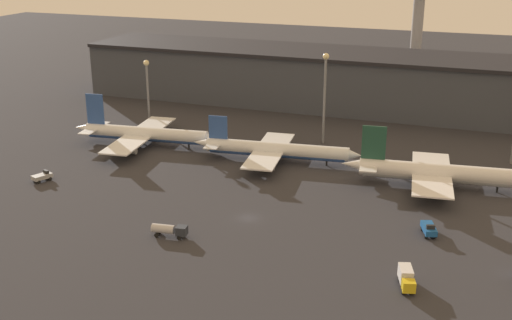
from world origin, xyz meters
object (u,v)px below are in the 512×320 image
airplane_2 (438,173)px  control_tower (418,21)px  service_vehicle_1 (429,229)px  airplane_0 (144,134)px  airplane_1 (275,150)px  service_vehicle_3 (406,278)px  service_vehicle_2 (42,176)px  service_vehicle_0 (169,230)px

airplane_2 → control_tower: control_tower is taller
service_vehicle_1 → airplane_0: bearing=-128.8°
airplane_1 → service_vehicle_1: bearing=-42.4°
service_vehicle_3 → control_tower: size_ratio=0.16×
service_vehicle_2 → service_vehicle_0: bearing=-88.4°
airplane_1 → airplane_0: bearing=172.6°
airplane_0 → service_vehicle_0: 61.22m
service_vehicle_3 → service_vehicle_0: bearing=-110.6°
airplane_2 → service_vehicle_1: bearing=-94.7°
service_vehicle_2 → service_vehicle_3: 93.12m
service_vehicle_1 → service_vehicle_2: 92.44m
airplane_2 → service_vehicle_1: (0.93, -26.94, -2.43)m
airplane_0 → control_tower: 128.59m
service_vehicle_3 → control_tower: bearing=170.2°
airplane_0 → service_vehicle_2: 35.18m
service_vehicle_3 → control_tower: 167.30m
airplane_1 → service_vehicle_2: 59.36m
service_vehicle_0 → service_vehicle_2: bearing=151.7°
airplane_2 → service_vehicle_0: size_ratio=6.22×
airplane_2 → service_vehicle_3: airplane_2 is taller
service_vehicle_1 → service_vehicle_0: bearing=-86.6°
service_vehicle_0 → service_vehicle_2: service_vehicle_0 is taller
airplane_1 → service_vehicle_2: bearing=-152.5°
service_vehicle_1 → service_vehicle_3: service_vehicle_3 is taller
airplane_0 → airplane_1: bearing=-7.4°
airplane_2 → service_vehicle_3: 49.29m
airplane_1 → control_tower: bearing=71.9°
service_vehicle_1 → service_vehicle_3: size_ratio=0.89×
airplane_1 → control_tower: control_tower is taller
service_vehicle_2 → control_tower: 162.83m
airplane_0 → airplane_1: size_ratio=0.96×
service_vehicle_0 → service_vehicle_1: service_vehicle_1 is taller
airplane_0 → service_vehicle_0: size_ratio=5.93×
service_vehicle_0 → service_vehicle_1: (48.72, 19.00, -0.29)m
airplane_0 → control_tower: (62.01, 110.61, 21.33)m
airplane_1 → control_tower: (22.32, 111.10, 21.43)m
airplane_0 → service_vehicle_0: airplane_0 is taller
service_vehicle_1 → service_vehicle_2: service_vehicle_1 is taller
service_vehicle_2 → service_vehicle_3: bearing=-79.8°
airplane_2 → control_tower: bearing=93.2°
service_vehicle_1 → service_vehicle_2: (-92.41, -2.18, -0.08)m
airplane_1 → control_tower: size_ratio=1.08×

